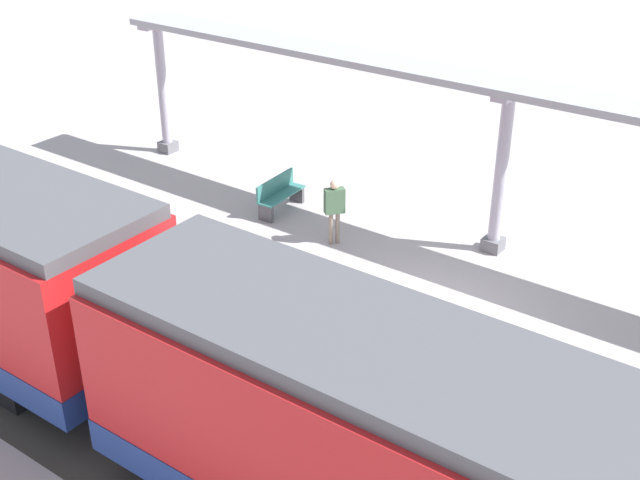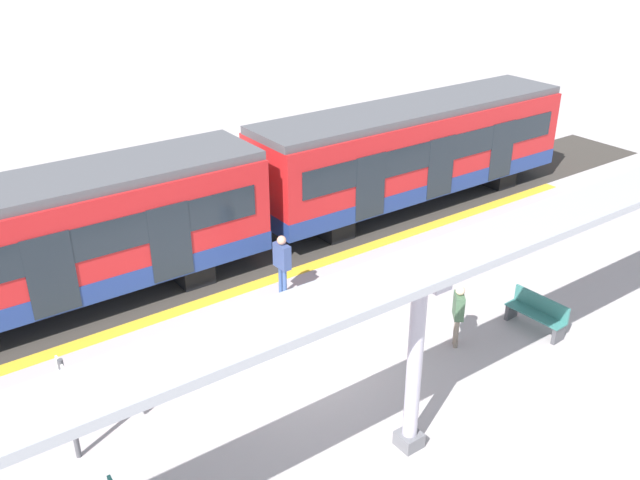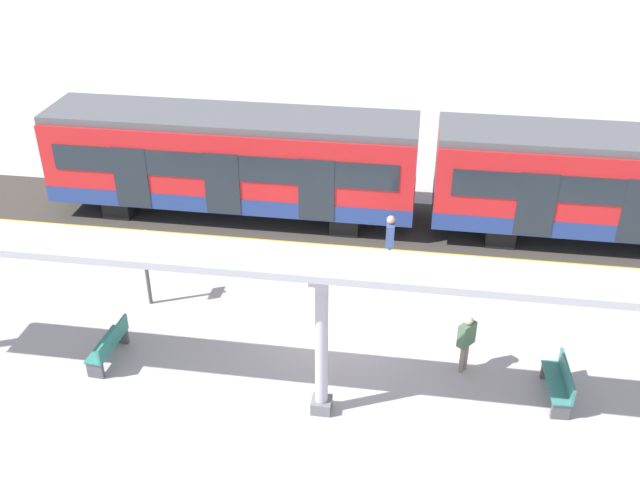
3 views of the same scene
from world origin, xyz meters
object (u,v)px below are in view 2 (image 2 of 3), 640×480
passenger_waiting_near_edge (282,259)px  passenger_by_the_benches (458,309)px  platform_info_sign (68,400)px  train_near_carriage (34,249)px  canopy_pillar_second (415,364)px  bench_near_end (537,313)px  train_far_carriage (413,153)px

passenger_waiting_near_edge → passenger_by_the_benches: 4.70m
passenger_waiting_near_edge → passenger_by_the_benches: (4.22, 2.06, -0.12)m
platform_info_sign → passenger_by_the_benches: size_ratio=1.39×
platform_info_sign → passenger_by_the_benches: platform_info_sign is taller
train_near_carriage → platform_info_sign: size_ratio=5.35×
train_near_carriage → passenger_waiting_near_edge: size_ratio=6.62×
platform_info_sign → passenger_waiting_near_edge: size_ratio=1.24×
platform_info_sign → passenger_by_the_benches: (1.55, 8.33, -0.34)m
canopy_pillar_second → bench_near_end: canopy_pillar_second is taller
passenger_by_the_benches → train_far_carriage: bearing=144.5°
platform_info_sign → passenger_waiting_near_edge: (-2.67, 6.27, -0.22)m
canopy_pillar_second → passenger_waiting_near_edge: bearing=170.0°
canopy_pillar_second → bench_near_end: 5.57m
platform_info_sign → passenger_by_the_benches: bearing=79.5°
passenger_by_the_benches → train_near_carriage: bearing=-133.5°
train_far_carriage → passenger_waiting_near_edge: train_far_carriage is taller
canopy_pillar_second → platform_info_sign: bearing=-123.0°
passenger_waiting_near_edge → train_far_carriage: bearing=111.5°
train_near_carriage → passenger_by_the_benches: size_ratio=7.42×
canopy_pillar_second → bench_near_end: bearing=102.9°
train_far_carriage → passenger_by_the_benches: size_ratio=7.42×
train_near_carriage → canopy_pillar_second: bearing=25.6°
passenger_by_the_benches → bench_near_end: bearing=73.3°
canopy_pillar_second → bench_near_end: (-1.20, 5.24, -1.46)m
train_near_carriage → passenger_waiting_near_edge: 6.02m
bench_near_end → passenger_waiting_near_edge: (-4.85, -4.17, 0.67)m
train_far_carriage → canopy_pillar_second: 11.99m
train_near_carriage → passenger_waiting_near_edge: (2.77, 5.29, -0.72)m
train_far_carriage → canopy_pillar_second: size_ratio=3.13×
bench_near_end → passenger_waiting_near_edge: size_ratio=0.86×
train_near_carriage → canopy_pillar_second: size_ratio=3.13×
canopy_pillar_second → platform_info_sign: canopy_pillar_second is taller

